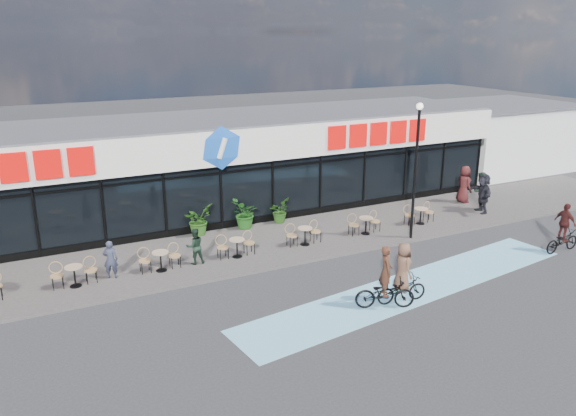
{
  "coord_description": "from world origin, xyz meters",
  "views": [
    {
      "loc": [
        -7.82,
        -15.52,
        8.5
      ],
      "look_at": [
        1.56,
        3.5,
        1.82
      ],
      "focal_mm": 35.0,
      "sensor_mm": 36.0,
      "label": 1
    }
  ],
  "objects_px": {
    "patron_right": "(195,246)",
    "cyclist_b": "(563,234)",
    "lamp_post": "(416,161)",
    "potted_plant_left": "(198,220)",
    "pedestrian_b": "(464,184)",
    "cyclist_a": "(385,288)",
    "potted_plant_mid": "(245,214)",
    "potted_plant_right": "(279,211)",
    "pedestrian_c": "(480,191)",
    "patron_left": "(110,259)",
    "pedestrian_a": "(483,193)"
  },
  "relations": [
    {
      "from": "potted_plant_left",
      "to": "pedestrian_b",
      "type": "distance_m",
      "value": 13.77
    },
    {
      "from": "pedestrian_b",
      "to": "cyclist_b",
      "type": "xyz_separation_m",
      "value": [
        -1.1,
        -6.81,
        -0.31
      ]
    },
    {
      "from": "lamp_post",
      "to": "pedestrian_c",
      "type": "height_order",
      "value": "lamp_post"
    },
    {
      "from": "lamp_post",
      "to": "patron_left",
      "type": "distance_m",
      "value": 12.52
    },
    {
      "from": "patron_right",
      "to": "pedestrian_c",
      "type": "distance_m",
      "value": 14.63
    },
    {
      "from": "pedestrian_b",
      "to": "patron_right",
      "type": "bearing_deg",
      "value": 102.76
    },
    {
      "from": "potted_plant_mid",
      "to": "pedestrian_b",
      "type": "distance_m",
      "value": 11.68
    },
    {
      "from": "cyclist_a",
      "to": "potted_plant_mid",
      "type": "bearing_deg",
      "value": 98.06
    },
    {
      "from": "lamp_post",
      "to": "pedestrian_b",
      "type": "relative_size",
      "value": 3.01
    },
    {
      "from": "potted_plant_right",
      "to": "cyclist_a",
      "type": "xyz_separation_m",
      "value": [
        -0.51,
        -8.95,
        0.05
      ]
    },
    {
      "from": "potted_plant_left",
      "to": "pedestrian_c",
      "type": "height_order",
      "value": "pedestrian_c"
    },
    {
      "from": "potted_plant_right",
      "to": "potted_plant_mid",
      "type": "bearing_deg",
      "value": -175.39
    },
    {
      "from": "pedestrian_b",
      "to": "pedestrian_c",
      "type": "bearing_deg",
      "value": 178.83
    },
    {
      "from": "lamp_post",
      "to": "pedestrian_b",
      "type": "distance_m",
      "value": 6.91
    },
    {
      "from": "potted_plant_right",
      "to": "patron_right",
      "type": "distance_m",
      "value": 5.77
    },
    {
      "from": "lamp_post",
      "to": "pedestrian_a",
      "type": "xyz_separation_m",
      "value": [
        5.31,
        1.33,
        -2.39
      ]
    },
    {
      "from": "lamp_post",
      "to": "potted_plant_left",
      "type": "distance_m",
      "value": 9.52
    },
    {
      "from": "potted_plant_left",
      "to": "patron_right",
      "type": "relative_size",
      "value": 0.95
    },
    {
      "from": "potted_plant_right",
      "to": "patron_right",
      "type": "relative_size",
      "value": 0.77
    },
    {
      "from": "pedestrian_a",
      "to": "cyclist_b",
      "type": "xyz_separation_m",
      "value": [
        -0.7,
        -5.09,
        -0.32
      ]
    },
    {
      "from": "lamp_post",
      "to": "potted_plant_right",
      "type": "relative_size",
      "value": 5.28
    },
    {
      "from": "pedestrian_a",
      "to": "lamp_post",
      "type": "bearing_deg",
      "value": -58.11
    },
    {
      "from": "lamp_post",
      "to": "potted_plant_left",
      "type": "xyz_separation_m",
      "value": [
        -7.98,
        4.43,
        -2.68
      ]
    },
    {
      "from": "potted_plant_left",
      "to": "cyclist_a",
      "type": "distance_m",
      "value": 9.61
    },
    {
      "from": "patron_left",
      "to": "cyclist_a",
      "type": "bearing_deg",
      "value": 157.69
    },
    {
      "from": "potted_plant_mid",
      "to": "patron_right",
      "type": "bearing_deg",
      "value": -138.12
    },
    {
      "from": "potted_plant_mid",
      "to": "cyclist_a",
      "type": "distance_m",
      "value": 8.9
    },
    {
      "from": "potted_plant_right",
      "to": "cyclist_a",
      "type": "bearing_deg",
      "value": -93.25
    },
    {
      "from": "patron_right",
      "to": "potted_plant_right",
      "type": "bearing_deg",
      "value": -148.4
    },
    {
      "from": "potted_plant_left",
      "to": "patron_right",
      "type": "xyz_separation_m",
      "value": [
        -1.1,
        -3.06,
        0.03
      ]
    },
    {
      "from": "patron_left",
      "to": "potted_plant_mid",
      "type": "bearing_deg",
      "value": -139.56
    },
    {
      "from": "lamp_post",
      "to": "patron_left",
      "type": "relative_size",
      "value": 4.06
    },
    {
      "from": "potted_plant_right",
      "to": "pedestrian_c",
      "type": "distance_m",
      "value": 10.04
    },
    {
      "from": "potted_plant_left",
      "to": "patron_left",
      "type": "bearing_deg",
      "value": -144.43
    },
    {
      "from": "potted_plant_left",
      "to": "pedestrian_b",
      "type": "xyz_separation_m",
      "value": [
        13.7,
        -1.39,
        0.28
      ]
    },
    {
      "from": "potted_plant_mid",
      "to": "cyclist_b",
      "type": "bearing_deg",
      "value": -37.24
    },
    {
      "from": "patron_left",
      "to": "patron_right",
      "type": "relative_size",
      "value": 1.0
    },
    {
      "from": "patron_left",
      "to": "pedestrian_b",
      "type": "xyz_separation_m",
      "value": [
        17.86,
        1.59,
        0.25
      ]
    },
    {
      "from": "lamp_post",
      "to": "cyclist_a",
      "type": "xyz_separation_m",
      "value": [
        -4.65,
        -4.59,
        -2.76
      ]
    },
    {
      "from": "cyclist_a",
      "to": "cyclist_b",
      "type": "xyz_separation_m",
      "value": [
        9.26,
        0.82,
        0.05
      ]
    },
    {
      "from": "potted_plant_mid",
      "to": "pedestrian_c",
      "type": "relative_size",
      "value": 0.73
    },
    {
      "from": "potted_plant_mid",
      "to": "cyclist_b",
      "type": "xyz_separation_m",
      "value": [
        10.51,
        -7.99,
        -0.04
      ]
    },
    {
      "from": "patron_left",
      "to": "cyclist_a",
      "type": "height_order",
      "value": "cyclist_a"
    },
    {
      "from": "cyclist_a",
      "to": "cyclist_b",
      "type": "relative_size",
      "value": 1.05
    },
    {
      "from": "lamp_post",
      "to": "pedestrian_c",
      "type": "distance_m",
      "value": 6.3
    },
    {
      "from": "cyclist_b",
      "to": "patron_right",
      "type": "bearing_deg",
      "value": 159.42
    },
    {
      "from": "pedestrian_c",
      "to": "cyclist_a",
      "type": "bearing_deg",
      "value": 17.84
    },
    {
      "from": "pedestrian_a",
      "to": "pedestrian_c",
      "type": "distance_m",
      "value": 0.51
    },
    {
      "from": "cyclist_a",
      "to": "cyclist_b",
      "type": "distance_m",
      "value": 9.3
    },
    {
      "from": "patron_right",
      "to": "cyclist_b",
      "type": "distance_m",
      "value": 14.62
    }
  ]
}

